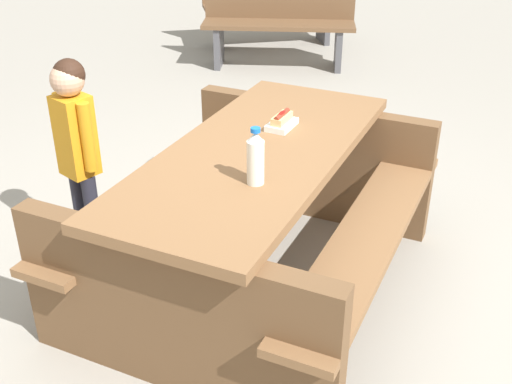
{
  "coord_description": "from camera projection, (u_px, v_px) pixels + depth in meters",
  "views": [
    {
      "loc": [
        -2.5,
        -0.89,
        1.97
      ],
      "look_at": [
        0.0,
        0.0,
        0.52
      ],
      "focal_mm": 44.51,
      "sensor_mm": 36.0,
      "label": 1
    }
  ],
  "objects": [
    {
      "name": "park_bench_near",
      "position": [
        279.0,
        21.0,
        6.3
      ],
      "size": [
        0.78,
        1.55,
        0.85
      ],
      "color": "brown",
      "rests_on": "ground"
    },
    {
      "name": "child_in_coat",
      "position": [
        76.0,
        136.0,
        3.17
      ],
      "size": [
        0.21,
        0.25,
        1.09
      ],
      "color": "#262633",
      "rests_on": "ground"
    },
    {
      "name": "picnic_table",
      "position": [
        256.0,
        207.0,
        3.06
      ],
      "size": [
        1.92,
        1.56,
        0.75
      ],
      "color": "brown",
      "rests_on": "ground"
    },
    {
      "name": "hotdog_tray",
      "position": [
        282.0,
        122.0,
        3.13
      ],
      "size": [
        0.19,
        0.13,
        0.08
      ],
      "color": "white",
      "rests_on": "picnic_table"
    },
    {
      "name": "park_bench_mid",
      "position": [
        271.0,
        3.0,
        7.03
      ],
      "size": [
        1.11,
        1.49,
        0.85
      ],
      "color": "brown",
      "rests_on": "ground"
    },
    {
      "name": "ground_plane",
      "position": [
        256.0,
        281.0,
        3.28
      ],
      "size": [
        30.0,
        30.0,
        0.0
      ],
      "primitive_type": "plane",
      "color": "gray",
      "rests_on": "ground"
    },
    {
      "name": "soda_bottle",
      "position": [
        256.0,
        158.0,
        2.57
      ],
      "size": [
        0.07,
        0.07,
        0.25
      ],
      "color": "silver",
      "rests_on": "picnic_table"
    }
  ]
}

